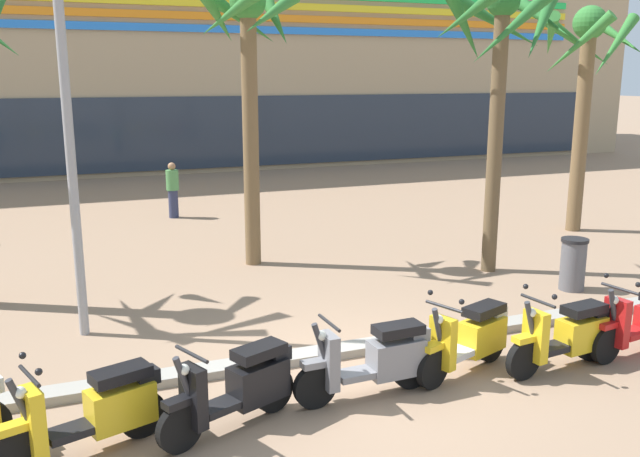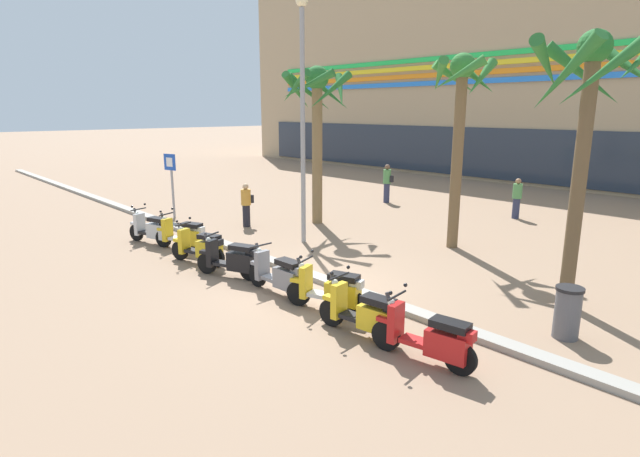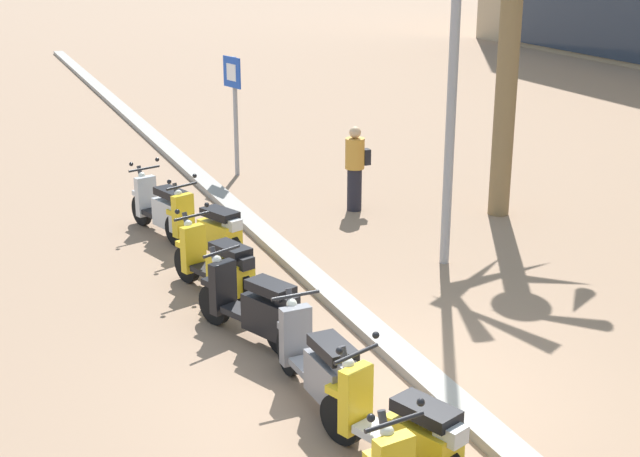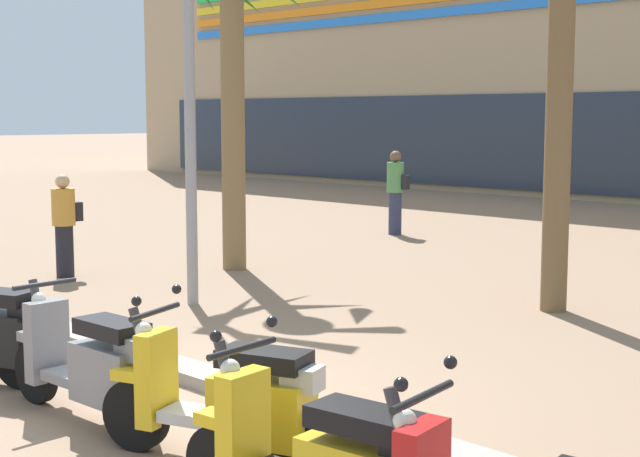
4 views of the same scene
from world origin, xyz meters
name	(u,v)px [view 3 (image 3 of 4)]	position (x,y,z in m)	size (l,w,h in m)	color
ground_plane	(379,390)	(0.00, 0.00, 0.00)	(200.00, 200.00, 0.00)	#93755B
curb_strip	(424,376)	(0.00, 0.55, 0.06)	(60.00, 0.36, 0.12)	gray
scooter_silver_far_back	(163,209)	(-6.02, -0.91, 0.46)	(1.68, 0.76, 1.17)	black
scooter_yellow_lead_nearest	(208,230)	(-4.70, -0.54, 0.46)	(1.72, 0.88, 1.17)	black
scooter_yellow_gap_after_mid	(218,266)	(-3.17, -0.85, 0.45)	(1.73, 0.80, 1.17)	black
scooter_black_mid_front	(255,307)	(-1.66, -0.85, 0.46)	(1.68, 0.87, 1.04)	black
scooter_grey_tail_end	(320,366)	(0.05, -0.73, 0.46)	(1.82, 0.56, 1.04)	black
scooter_yellow_last_in_row	(401,431)	(1.50, -0.55, 0.45)	(1.68, 0.83, 1.17)	black
crossing_sign	(234,102)	(-9.19, 1.35, 1.50)	(0.59, 0.19, 2.40)	#939399
pedestrian_strolling_near_curb	(355,167)	(-6.09, 2.56, 0.80)	(0.34, 0.45, 1.52)	black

